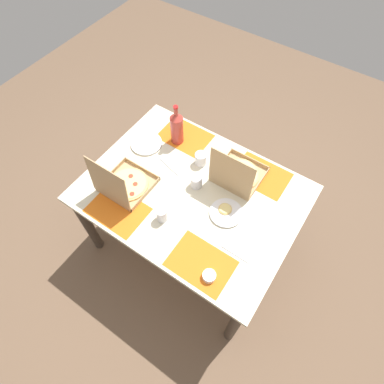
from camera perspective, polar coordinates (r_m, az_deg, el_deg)
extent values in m
plane|color=brown|center=(2.78, 0.00, -8.70)|extent=(6.00, 6.00, 0.00)
cylinder|color=#3F3328|center=(2.58, 17.70, -4.32)|extent=(0.07, 0.07, 0.75)
cylinder|color=#3F3328|center=(2.87, -5.37, 8.02)|extent=(0.07, 0.07, 0.75)
cylinder|color=#3F3328|center=(2.22, 7.44, -22.19)|extent=(0.07, 0.07, 0.75)
cylinder|color=#3F3328|center=(2.55, -17.91, -5.46)|extent=(0.07, 0.07, 0.75)
cube|color=beige|center=(2.10, 0.00, -0.22)|extent=(1.38, 1.04, 0.03)
cube|color=orange|center=(2.21, 12.14, 2.92)|extent=(0.36, 0.26, 0.00)
cube|color=orange|center=(2.39, -1.23, 9.79)|extent=(0.36, 0.26, 0.00)
cube|color=orange|center=(1.88, 1.58, -12.46)|extent=(0.36, 0.26, 0.00)
cube|color=orange|center=(2.07, -12.98, -3.09)|extent=(0.36, 0.26, 0.00)
cube|color=tan|center=(2.16, -11.14, 1.24)|extent=(0.30, 0.30, 0.01)
cube|color=tan|center=(2.08, -8.16, -0.35)|extent=(0.01, 0.30, 0.03)
cube|color=tan|center=(2.22, -14.09, 3.25)|extent=(0.01, 0.30, 0.03)
cube|color=tan|center=(2.20, -8.77, 4.15)|extent=(0.30, 0.01, 0.03)
cube|color=tan|center=(2.10, -13.77, -1.26)|extent=(0.30, 0.01, 0.03)
cylinder|color=#E0B76B|center=(2.15, -11.17, 1.37)|extent=(0.26, 0.26, 0.01)
cylinder|color=#EFD67F|center=(2.14, -11.21, 1.49)|extent=(0.24, 0.24, 0.00)
cylinder|color=red|center=(2.17, -12.79, 2.17)|extent=(0.03, 0.03, 0.00)
cylinder|color=red|center=(2.13, -13.01, 0.45)|extent=(0.03, 0.03, 0.00)
cylinder|color=red|center=(2.09, -10.54, -0.33)|extent=(0.03, 0.03, 0.00)
cylinder|color=red|center=(2.13, -9.98, 1.39)|extent=(0.03, 0.03, 0.00)
cylinder|color=red|center=(2.17, -10.76, 2.79)|extent=(0.03, 0.03, 0.00)
cube|color=tan|center=(1.96, -14.60, 1.38)|extent=(0.30, 0.03, 0.30)
cube|color=tan|center=(2.19, 8.34, 2.99)|extent=(0.30, 0.30, 0.01)
cube|color=tan|center=(2.15, 11.77, 1.47)|extent=(0.01, 0.30, 0.03)
cube|color=tan|center=(2.21, 5.10, 5.01)|extent=(0.01, 0.30, 0.03)
cube|color=tan|center=(2.26, 10.22, 5.74)|extent=(0.30, 0.01, 0.03)
cube|color=tan|center=(2.09, 6.44, 0.59)|extent=(0.30, 0.01, 0.03)
cylinder|color=#E0B76B|center=(2.18, 8.37, 3.13)|extent=(0.26, 0.26, 0.01)
cylinder|color=#EFD67F|center=(2.17, 8.39, 3.25)|extent=(0.24, 0.24, 0.00)
cylinder|color=red|center=(2.20, 6.53, 4.59)|extent=(0.03, 0.03, 0.00)
cylinder|color=red|center=(2.15, 7.38, 2.61)|extent=(0.03, 0.03, 0.00)
cylinder|color=red|center=(2.13, 8.88, 1.74)|extent=(0.03, 0.03, 0.00)
cylinder|color=red|center=(2.19, 10.39, 3.54)|extent=(0.03, 0.03, 0.00)
cylinder|color=red|center=(2.21, 8.42, 4.63)|extent=(0.03, 0.03, 0.00)
cube|color=tan|center=(1.96, 6.86, 3.18)|extent=(0.30, 0.01, 0.30)
cylinder|color=white|center=(2.35, -8.04, 8.42)|extent=(0.21, 0.21, 0.01)
cylinder|color=white|center=(2.35, -8.06, 8.55)|extent=(0.22, 0.22, 0.01)
cylinder|color=white|center=(2.02, 6.02, -3.74)|extent=(0.20, 0.20, 0.01)
cylinder|color=white|center=(2.01, 6.04, -3.63)|extent=(0.21, 0.21, 0.01)
cylinder|color=#E0B76B|center=(2.01, 5.94, -2.91)|extent=(0.08, 0.08, 0.01)
cylinder|color=#EFD67F|center=(2.01, 5.95, -2.83)|extent=(0.07, 0.07, 0.00)
cylinder|color=#B2382D|center=(2.28, -2.68, 10.91)|extent=(0.09, 0.09, 0.22)
cone|color=#B2382D|center=(2.19, -2.81, 13.21)|extent=(0.09, 0.09, 0.04)
cylinder|color=#B2382D|center=(2.16, -2.87, 14.08)|extent=(0.03, 0.03, 0.06)
cylinder|color=red|center=(2.14, -2.90, 14.74)|extent=(0.03, 0.03, 0.01)
cylinder|color=silver|center=(2.19, 1.55, 5.87)|extent=(0.08, 0.08, 0.09)
cylinder|color=silver|center=(1.96, -5.34, -4.00)|extent=(0.07, 0.07, 0.10)
cylinder|color=silver|center=(2.08, 0.78, 1.87)|extent=(0.08, 0.08, 0.09)
cylinder|color=white|center=(1.83, 3.04, -14.58)|extent=(0.08, 0.08, 0.04)
cube|color=#B7B7BC|center=(1.91, 7.75, -10.79)|extent=(0.19, 0.02, 0.00)
cube|color=#B7B7BC|center=(2.14, 16.72, -1.78)|extent=(0.11, 0.17, 0.00)
cube|color=#B7B7BC|center=(2.21, -4.02, 4.51)|extent=(0.19, 0.06, 0.00)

